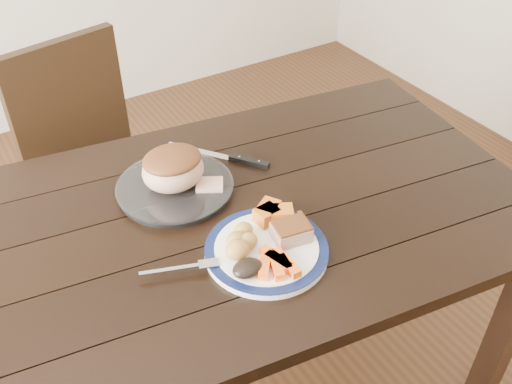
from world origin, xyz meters
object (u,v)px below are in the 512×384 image
fork (185,267)px  roast_joint (173,170)px  chair_far (95,159)px  carving_knife (236,159)px  dinner_plate (266,251)px  dining_table (226,240)px  pork_slice (291,232)px  serving_platter (175,189)px

fork → roast_joint: bearing=88.8°
chair_far → carving_knife: bearing=103.9°
dinner_plate → roast_joint: (-0.08, 0.32, 0.06)m
dining_table → pork_slice: 0.24m
dining_table → carving_knife: carving_knife is taller
pork_slice → chair_far: bearing=102.7°
dinner_plate → roast_joint: bearing=104.1°
dining_table → carving_knife: (0.14, 0.19, 0.10)m
dining_table → dinner_plate: (0.01, -0.17, 0.10)m
dinner_plate → serving_platter: 0.33m
serving_platter → roast_joint: (0.00, -0.00, 0.06)m
fork → roast_joint: 0.31m
serving_platter → chair_far: bearing=95.9°
dining_table → dinner_plate: size_ratio=5.89×
serving_platter → carving_knife: size_ratio=1.12×
dining_table → roast_joint: 0.23m
chair_far → dinner_plate: 0.95m
chair_far → fork: bearing=74.7°
fork → roast_joint: size_ratio=1.05×
serving_platter → carving_knife: 0.21m
carving_knife → dinner_plate: bearing=-56.0°
serving_platter → pork_slice: (0.15, -0.33, 0.03)m
carving_knife → serving_platter: bearing=-116.5°
dinner_plate → carving_knife: bearing=70.6°
serving_platter → roast_joint: bearing=-90.0°
dining_table → fork: (-0.18, -0.13, 0.11)m
chair_far → pork_slice: 0.98m
dinner_plate → roast_joint: 0.34m
pork_slice → roast_joint: 0.36m
roast_joint → carving_knife: 0.22m
serving_platter → fork: fork is taller
dining_table → serving_platter: serving_platter is taller
chair_far → fork: chair_far is taller
dinner_plate → chair_far: bearing=98.9°
chair_far → pork_slice: (0.21, -0.92, 0.27)m
dining_table → chair_far: bearing=99.9°
fork → pork_slice: bearing=9.6°
pork_slice → carving_knife: bearing=80.2°
dinner_plate → fork: 0.19m
roast_joint → carving_knife: (0.21, 0.04, -0.06)m
pork_slice → fork: (-0.25, 0.05, -0.02)m
dining_table → pork_slice: (0.08, -0.18, 0.13)m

